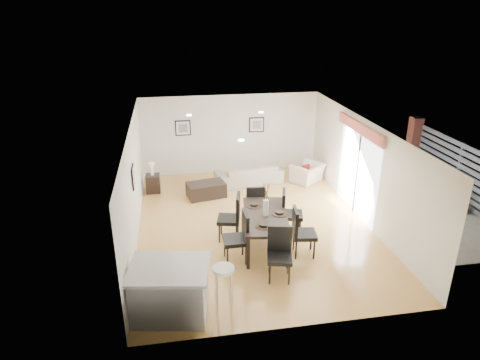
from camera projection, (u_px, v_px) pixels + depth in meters
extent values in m
plane|color=tan|center=(253.00, 224.00, 11.45)|extent=(8.00, 8.00, 0.00)
cube|color=silver|center=(230.00, 134.00, 14.58)|extent=(6.00, 0.04, 2.70)
cube|color=silver|center=(300.00, 264.00, 7.29)|extent=(6.00, 0.04, 2.70)
cube|color=silver|center=(134.00, 185.00, 10.47)|extent=(0.04, 8.00, 2.70)
cube|color=silver|center=(364.00, 170.00, 11.40)|extent=(0.04, 8.00, 2.70)
cube|color=white|center=(254.00, 126.00, 10.42)|extent=(6.00, 8.00, 0.02)
imported|color=gray|center=(249.00, 174.00, 13.97)|extent=(2.27, 1.20, 0.63)
imported|color=beige|center=(307.00, 173.00, 14.07)|extent=(1.27, 1.24, 0.62)
imported|color=#376129|center=(457.00, 201.00, 12.00)|extent=(0.75, 0.69, 0.69)
imported|color=#376129|center=(422.00, 181.00, 13.39)|extent=(0.40, 0.40, 0.65)
cube|color=black|center=(266.00, 216.00, 10.10)|extent=(1.31, 2.16, 0.07)
cylinder|color=black|center=(248.00, 253.00, 9.38)|extent=(0.08, 0.08, 0.78)
cylinder|color=black|center=(246.00, 214.00, 11.13)|extent=(0.08, 0.08, 0.78)
cylinder|color=black|center=(288.00, 253.00, 9.39)|extent=(0.08, 0.08, 0.78)
cylinder|color=black|center=(279.00, 214.00, 11.14)|extent=(0.08, 0.08, 0.78)
cube|color=black|center=(235.00, 240.00, 9.61)|extent=(0.55, 0.55, 0.09)
cube|color=black|center=(245.00, 226.00, 9.52)|extent=(0.08, 0.54, 0.64)
cylinder|color=black|center=(225.00, 247.00, 9.88)|extent=(0.04, 0.04, 0.49)
cylinder|color=black|center=(243.00, 246.00, 9.95)|extent=(0.04, 0.04, 0.49)
cylinder|color=black|center=(228.00, 257.00, 9.50)|extent=(0.04, 0.04, 0.49)
cylinder|color=black|center=(246.00, 255.00, 9.57)|extent=(0.04, 0.04, 0.49)
cube|color=black|center=(229.00, 219.00, 10.54)|extent=(0.65, 0.65, 0.09)
cube|color=black|center=(238.00, 207.00, 10.39)|extent=(0.19, 0.54, 0.64)
cylinder|color=black|center=(221.00, 226.00, 10.86)|extent=(0.04, 0.04, 0.49)
cylinder|color=black|center=(238.00, 226.00, 10.83)|extent=(0.04, 0.04, 0.49)
cylinder|color=black|center=(219.00, 234.00, 10.47)|extent=(0.04, 0.04, 0.49)
cylinder|color=black|center=(237.00, 234.00, 10.44)|extent=(0.04, 0.04, 0.49)
cube|color=black|center=(304.00, 234.00, 9.87)|extent=(0.60, 0.60, 0.09)
cube|color=black|center=(295.00, 222.00, 9.74)|extent=(0.15, 0.53, 0.63)
cylinder|color=black|center=(314.00, 250.00, 9.79)|extent=(0.04, 0.04, 0.48)
cylinder|color=black|center=(296.00, 250.00, 9.78)|extent=(0.04, 0.04, 0.48)
cylinder|color=black|center=(311.00, 241.00, 10.17)|extent=(0.04, 0.04, 0.48)
cylinder|color=black|center=(294.00, 241.00, 10.17)|extent=(0.04, 0.04, 0.48)
cube|color=black|center=(292.00, 215.00, 10.80)|extent=(0.64, 0.64, 0.09)
cube|color=black|center=(284.00, 203.00, 10.69)|extent=(0.20, 0.52, 0.62)
cylinder|color=black|center=(300.00, 229.00, 10.70)|extent=(0.04, 0.04, 0.48)
cylinder|color=black|center=(284.00, 228.00, 10.73)|extent=(0.04, 0.04, 0.48)
cylinder|color=black|center=(299.00, 221.00, 11.08)|extent=(0.04, 0.04, 0.48)
cylinder|color=black|center=(283.00, 221.00, 11.11)|extent=(0.04, 0.04, 0.48)
cube|color=black|center=(280.00, 258.00, 8.98)|extent=(0.62, 0.62, 0.09)
cube|color=black|center=(280.00, 239.00, 9.06)|extent=(0.52, 0.18, 0.62)
cylinder|color=black|center=(270.00, 274.00, 8.91)|extent=(0.04, 0.04, 0.47)
cylinder|color=black|center=(269.00, 264.00, 9.28)|extent=(0.04, 0.04, 0.47)
cylinder|color=black|center=(289.00, 275.00, 8.89)|extent=(0.04, 0.04, 0.47)
cylinder|color=black|center=(288.00, 264.00, 9.26)|extent=(0.04, 0.04, 0.47)
cube|color=black|center=(254.00, 205.00, 11.46)|extent=(0.50, 0.50, 0.08)
cube|color=black|center=(255.00, 197.00, 11.15)|extent=(0.48, 0.08, 0.58)
cylinder|color=black|center=(260.00, 210.00, 11.75)|extent=(0.04, 0.04, 0.44)
cylinder|color=black|center=(262.00, 216.00, 11.40)|extent=(0.04, 0.04, 0.44)
cylinder|color=black|center=(246.00, 211.00, 11.71)|extent=(0.04, 0.04, 0.44)
cylinder|color=black|center=(248.00, 217.00, 11.36)|extent=(0.04, 0.04, 0.44)
cylinder|color=white|center=(266.00, 208.00, 10.01)|extent=(0.14, 0.14, 0.39)
cylinder|color=#332416|center=(279.00, 214.00, 10.14)|extent=(0.38, 0.38, 0.01)
cylinder|color=black|center=(280.00, 212.00, 10.12)|extent=(0.20, 0.20, 0.06)
cylinder|color=#332416|center=(254.00, 206.00, 10.55)|extent=(0.38, 0.38, 0.01)
cylinder|color=black|center=(254.00, 204.00, 10.53)|extent=(0.20, 0.20, 0.06)
cylinder|color=#332416|center=(264.00, 226.00, 9.57)|extent=(0.38, 0.38, 0.01)
cylinder|color=black|center=(264.00, 225.00, 9.56)|extent=(0.20, 0.20, 0.06)
cube|color=black|center=(206.00, 190.00, 13.01)|extent=(1.23, 0.89, 0.45)
cube|color=black|center=(153.00, 183.00, 13.32)|extent=(0.43, 0.43, 0.57)
cylinder|color=white|center=(152.00, 172.00, 13.18)|extent=(0.09, 0.09, 0.17)
cone|color=beige|center=(152.00, 167.00, 13.11)|extent=(0.20, 0.20, 0.22)
cube|color=maroon|center=(306.00, 169.00, 13.90)|extent=(0.28, 0.19, 0.27)
cube|color=silver|center=(170.00, 292.00, 7.97)|extent=(1.50, 1.22, 0.95)
cube|color=silver|center=(168.00, 269.00, 7.78)|extent=(1.63, 1.35, 0.07)
cylinder|color=white|center=(223.00, 269.00, 7.98)|extent=(0.41, 0.41, 0.06)
cylinder|color=silver|center=(230.00, 283.00, 8.29)|extent=(0.03, 0.03, 0.87)
cylinder|color=silver|center=(216.00, 285.00, 8.25)|extent=(0.03, 0.03, 0.87)
cylinder|color=silver|center=(217.00, 293.00, 8.00)|extent=(0.03, 0.03, 0.87)
cylinder|color=silver|center=(232.00, 292.00, 8.04)|extent=(0.03, 0.03, 0.87)
cube|color=black|center=(183.00, 128.00, 14.19)|extent=(0.52, 0.03, 0.52)
cube|color=white|center=(183.00, 128.00, 14.19)|extent=(0.44, 0.04, 0.44)
cube|color=#555550|center=(183.00, 128.00, 14.19)|extent=(0.30, 0.04, 0.30)
cube|color=black|center=(257.00, 125.00, 14.58)|extent=(0.52, 0.03, 0.52)
cube|color=white|center=(257.00, 125.00, 14.58)|extent=(0.44, 0.04, 0.44)
cube|color=#555550|center=(257.00, 125.00, 14.58)|extent=(0.30, 0.04, 0.30)
cube|color=black|center=(133.00, 177.00, 10.17)|extent=(0.03, 0.52, 0.52)
cube|color=white|center=(133.00, 177.00, 10.17)|extent=(0.04, 0.44, 0.44)
cube|color=#555550|center=(133.00, 177.00, 10.17)|extent=(0.04, 0.30, 0.30)
cube|color=white|center=(357.00, 174.00, 11.76)|extent=(0.02, 2.40, 2.25)
cube|color=black|center=(357.00, 174.00, 11.75)|extent=(0.03, 0.05, 2.25)
cube|color=black|center=(361.00, 134.00, 11.32)|extent=(0.03, 2.50, 0.05)
cube|color=maroon|center=(360.00, 128.00, 11.25)|extent=(0.10, 2.70, 0.28)
plane|color=gray|center=(418.00, 206.00, 12.50)|extent=(6.00, 6.00, 0.00)
cube|color=#2C2C2F|center=(461.00, 174.00, 12.34)|extent=(0.08, 5.50, 1.80)
cube|color=brown|center=(413.00, 146.00, 14.47)|extent=(0.35, 0.35, 2.00)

